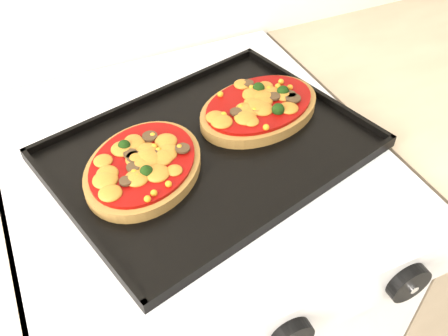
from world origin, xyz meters
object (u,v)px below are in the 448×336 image
stove (199,299)px  pizza_left (143,165)px  baking_tray (211,147)px  pizza_right (259,107)px

stove → pizza_left: pizza_left is taller
stove → baking_tray: baking_tray is taller
baking_tray → pizza_right: size_ratio=2.14×
baking_tray → pizza_left: bearing=169.3°
stove → pizza_left: bearing=-158.8°
pizza_left → pizza_right: 0.23m
stove → pizza_right: 0.50m
baking_tray → pizza_right: pizza_right is taller
baking_tray → pizza_right: 0.12m
baking_tray → pizza_left: 0.11m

